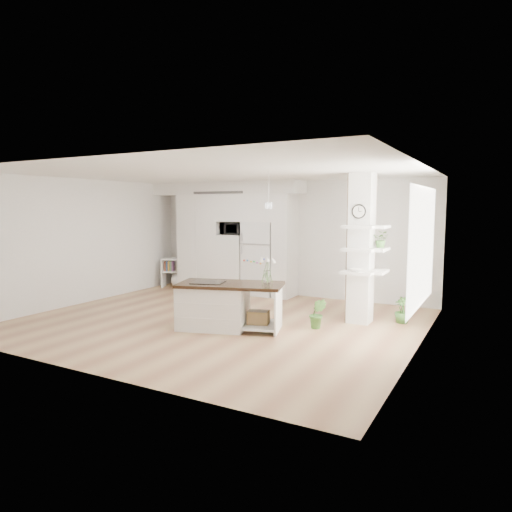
# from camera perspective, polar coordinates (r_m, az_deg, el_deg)

# --- Properties ---
(floor) EXTENTS (7.00, 6.00, 0.01)m
(floor) POSITION_cam_1_polar(r_m,az_deg,el_deg) (8.51, -4.74, -8.15)
(floor) COLOR tan
(floor) RESTS_ON ground
(room) EXTENTS (7.04, 6.04, 2.72)m
(room) POSITION_cam_1_polar(r_m,az_deg,el_deg) (8.25, -4.85, 4.44)
(room) COLOR white
(room) RESTS_ON ground
(cabinet_wall) EXTENTS (4.00, 0.71, 2.70)m
(cabinet_wall) POSITION_cam_1_polar(r_m,az_deg,el_deg) (11.29, -3.52, 3.13)
(cabinet_wall) COLOR white
(cabinet_wall) RESTS_ON floor
(refrigerator) EXTENTS (0.78, 0.69, 1.75)m
(refrigerator) POSITION_cam_1_polar(r_m,az_deg,el_deg) (10.90, 0.66, -0.30)
(refrigerator) COLOR white
(refrigerator) RESTS_ON floor
(column) EXTENTS (0.69, 0.90, 2.70)m
(column) POSITION_cam_1_polar(r_m,az_deg,el_deg) (8.34, 13.41, 0.84)
(column) COLOR silver
(column) RESTS_ON floor
(window) EXTENTS (0.00, 2.40, 2.40)m
(window) POSITION_cam_1_polar(r_m,az_deg,el_deg) (7.29, 20.10, 1.06)
(window) COLOR white
(window) RESTS_ON room
(pendant_light) EXTENTS (0.12, 0.12, 0.10)m
(pendant_light) POSITION_cam_1_polar(r_m,az_deg,el_deg) (7.59, 6.62, 6.27)
(pendant_light) COLOR white
(pendant_light) RESTS_ON room
(kitchen_island) EXTENTS (1.95, 1.33, 1.37)m
(kitchen_island) POSITION_cam_1_polar(r_m,az_deg,el_deg) (7.96, -4.55, -6.02)
(kitchen_island) COLOR white
(kitchen_island) RESTS_ON floor
(bookshelf) EXTENTS (0.73, 0.58, 0.76)m
(bookshelf) POSITION_cam_1_polar(r_m,az_deg,el_deg) (12.16, -9.99, -2.31)
(bookshelf) COLOR white
(bookshelf) RESTS_ON floor
(floor_plant_a) EXTENTS (0.34, 0.30, 0.53)m
(floor_plant_a) POSITION_cam_1_polar(r_m,az_deg,el_deg) (8.00, 7.70, -7.14)
(floor_plant_a) COLOR #3B6D2B
(floor_plant_a) RESTS_ON floor
(floor_plant_b) EXTENTS (0.35, 0.35, 0.48)m
(floor_plant_b) POSITION_cam_1_polar(r_m,az_deg,el_deg) (8.72, 17.83, -6.45)
(floor_plant_b) COLOR #3B6D2B
(floor_plant_b) RESTS_ON floor
(microwave) EXTENTS (0.54, 0.37, 0.30)m
(microwave) POSITION_cam_1_polar(r_m,az_deg,el_deg) (11.16, -2.89, 3.43)
(microwave) COLOR #2D2D2D
(microwave) RESTS_ON cabinet_wall
(shelf_plant) EXTENTS (0.27, 0.23, 0.30)m
(shelf_plant) POSITION_cam_1_polar(r_m,az_deg,el_deg) (8.43, 15.39, 2.03)
(shelf_plant) COLOR #3B6D2B
(shelf_plant) RESTS_ON column
(decor_bowl) EXTENTS (0.22, 0.22, 0.05)m
(decor_bowl) POSITION_cam_1_polar(r_m,az_deg,el_deg) (8.18, 12.40, -1.71)
(decor_bowl) COLOR white
(decor_bowl) RESTS_ON column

